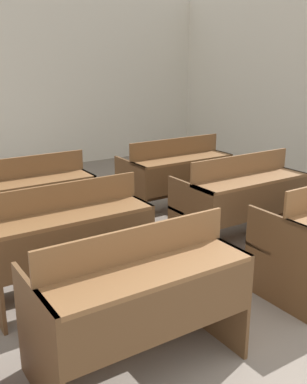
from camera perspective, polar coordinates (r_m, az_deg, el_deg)
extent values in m
cube|color=beige|center=(7.84, -17.52, 13.09)|extent=(7.22, 0.06, 2.93)
cube|color=beige|center=(8.27, 11.24, 14.01)|extent=(0.06, 3.09, 1.32)
cube|color=brown|center=(2.66, -14.44, -18.54)|extent=(0.03, 0.70, 0.73)
cube|color=brown|center=(3.18, 7.54, -11.80)|extent=(0.03, 0.70, 0.73)
cube|color=brown|center=(2.55, -0.27, -10.24)|extent=(1.26, 0.34, 0.03)
cube|color=brown|center=(2.53, 1.76, -15.27)|extent=(1.21, 0.02, 0.33)
cube|color=brown|center=(2.63, -2.18, -6.59)|extent=(1.26, 0.02, 0.21)
cube|color=brown|center=(3.00, -4.44, -12.60)|extent=(1.26, 0.27, 0.03)
cube|color=brown|center=(3.14, -4.33, -16.75)|extent=(1.21, 0.04, 0.04)
cube|color=brown|center=(3.61, 15.65, -8.61)|extent=(0.03, 0.70, 0.73)
cube|color=brown|center=(4.27, 18.85, -8.08)|extent=(1.21, 0.04, 0.04)
cube|color=brown|center=(4.00, -2.77, -5.42)|extent=(0.03, 0.70, 0.73)
cube|color=brown|center=(3.47, -10.18, -3.02)|extent=(1.26, 0.34, 0.03)
cube|color=brown|center=(3.40, -8.96, -6.66)|extent=(1.21, 0.02, 0.33)
cube|color=brown|center=(3.57, -11.29, -0.47)|extent=(1.26, 0.02, 0.21)
cube|color=brown|center=(3.92, -12.23, -5.61)|extent=(1.26, 0.27, 0.03)
cube|color=brown|center=(4.03, -12.00, -9.04)|extent=(1.21, 0.04, 0.04)
cube|color=brown|center=(4.34, 4.61, -3.62)|extent=(0.03, 0.70, 0.73)
cube|color=brown|center=(5.15, 15.59, -0.88)|extent=(0.03, 0.70, 0.73)
cube|color=brown|center=(4.50, 12.38, 1.49)|extent=(1.26, 0.34, 0.03)
cube|color=brown|center=(4.44, 13.69, -1.22)|extent=(1.21, 0.02, 0.33)
cube|color=brown|center=(4.58, 11.07, 3.38)|extent=(1.26, 0.02, 0.21)
cube|color=brown|center=(4.86, 8.88, -0.99)|extent=(1.26, 0.27, 0.03)
cube|color=brown|center=(4.94, 8.74, -3.87)|extent=(1.21, 0.04, 0.04)
cube|color=brown|center=(4.94, -9.03, -1.19)|extent=(0.03, 0.70, 0.73)
cube|color=brown|center=(4.48, -15.50, 1.18)|extent=(1.26, 0.34, 0.03)
cube|color=brown|center=(4.38, -14.66, -1.56)|extent=(1.21, 0.02, 0.33)
cube|color=brown|center=(4.59, -16.23, 3.06)|extent=(1.26, 0.02, 0.21)
cube|color=brown|center=(4.93, -16.64, -1.26)|extent=(1.26, 0.27, 0.03)
cube|color=brown|center=(5.01, -16.39, -4.09)|extent=(1.21, 0.04, 0.04)
cube|color=#54371F|center=(5.22, -2.94, -0.02)|extent=(0.03, 0.70, 0.73)
cube|color=#54371F|center=(5.91, 7.47, 1.88)|extent=(0.03, 0.70, 0.73)
cube|color=brown|center=(5.31, 3.77, 4.20)|extent=(1.26, 0.34, 0.03)
cube|color=#54371F|center=(5.23, 4.77, 1.94)|extent=(1.21, 0.02, 0.33)
cube|color=brown|center=(5.41, 2.78, 5.74)|extent=(1.26, 0.02, 0.21)
cube|color=brown|center=(5.70, 1.34, 1.89)|extent=(1.26, 0.27, 0.03)
cube|color=#54371F|center=(5.77, 1.32, -0.61)|extent=(1.21, 0.04, 0.04)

